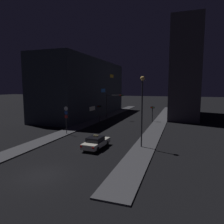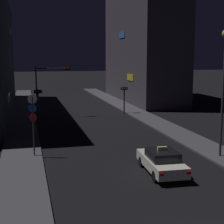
# 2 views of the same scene
# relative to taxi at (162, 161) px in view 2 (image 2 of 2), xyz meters

# --- Properties ---
(sidewalk_left) EXTENTS (2.71, 62.65, 0.13)m
(sidewalk_left) POSITION_rel_taxi_xyz_m (-7.96, 20.96, -0.67)
(sidewalk_left) COLOR #424247
(sidewalk_left) RESTS_ON ground_plane
(sidewalk_right) EXTENTS (2.71, 62.65, 0.13)m
(sidewalk_right) POSITION_rel_taxi_xyz_m (5.38, 20.96, -0.67)
(sidewalk_right) COLOR #424247
(sidewalk_right) RESTS_ON ground_plane
(building_facade_right) EXTENTS (6.33, 21.68, 21.57)m
(building_facade_right) POSITION_rel_taxi_xyz_m (9.85, 32.24, 10.05)
(building_facade_right) COLOR #3D3842
(building_facade_right) RESTS_ON ground_plane
(taxi) EXTENTS (2.04, 4.54, 1.62)m
(taxi) POSITION_rel_taxi_xyz_m (0.00, 0.00, 0.00)
(taxi) COLOR silver
(taxi) RESTS_ON ground_plane
(traffic_light_overhead) EXTENTS (3.89, 0.42, 5.69)m
(traffic_light_overhead) POSITION_rel_taxi_xyz_m (-4.96, 20.90, 3.33)
(traffic_light_overhead) COLOR #2D2D33
(traffic_light_overhead) RESTS_ON ground_plane
(traffic_light_left_kerb) EXTENTS (0.80, 0.42, 3.57)m
(traffic_light_left_kerb) POSITION_rel_taxi_xyz_m (-6.36, 16.56, 1.84)
(traffic_light_left_kerb) COLOR #2D2D33
(traffic_light_left_kerb) RESTS_ON ground_plane
(traffic_light_right_kerb) EXTENTS (0.80, 0.42, 3.27)m
(traffic_light_right_kerb) POSITION_rel_taxi_xyz_m (3.77, 20.81, 1.64)
(traffic_light_right_kerb) COLOR #2D2D33
(traffic_light_right_kerb) RESTS_ON ground_plane
(sign_pole_left) EXTENTS (0.62, 0.10, 4.16)m
(sign_pole_left) POSITION_rel_taxi_xyz_m (-7.12, 5.15, 1.93)
(sign_pole_left) COLOR #2D2D33
(sign_pole_left) RESTS_ON sidewalk_left
(street_lamp_near_block) EXTENTS (0.53, 0.53, 8.35)m
(street_lamp_near_block) POSITION_rel_taxi_xyz_m (5.04, 1.97, 5.11)
(street_lamp_near_block) COLOR #2D2D33
(street_lamp_near_block) RESTS_ON sidewalk_right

